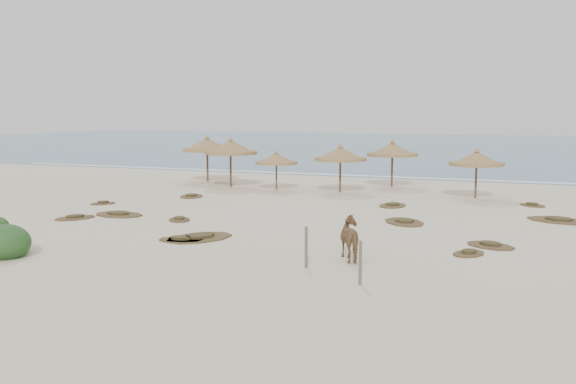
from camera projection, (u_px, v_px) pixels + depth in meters
name	position (u px, v px, depth m)	size (l,w,h in m)	color
ground	(250.00, 244.00, 23.29)	(160.00, 160.00, 0.00)	beige
ocean	(474.00, 146.00, 92.24)	(200.00, 100.00, 0.01)	#2C5984
foam_line	(402.00, 177.00, 47.20)	(70.00, 0.60, 0.01)	white
palapa_0	(207.00, 145.00, 44.24)	(4.42, 4.42, 3.22)	brown
palapa_1	(230.00, 148.00, 41.03)	(4.49, 4.49, 3.22)	brown
palapa_2	(276.00, 159.00, 39.55)	(3.26, 3.26, 2.44)	brown
palapa_3	(340.00, 155.00, 38.17)	(4.11, 4.11, 2.92)	brown
palapa_4	(392.00, 150.00, 41.05)	(4.28, 4.28, 3.04)	brown
palapa_5	(477.00, 159.00, 35.44)	(3.79, 3.79, 2.81)	brown
horse	(353.00, 239.00, 20.67)	(0.75, 1.65, 1.39)	olive
fence_post_near	(306.00, 247.00, 19.60)	(0.10, 0.10, 1.29)	brown
fence_post_far	(360.00, 263.00, 17.67)	(0.09, 0.09, 1.24)	brown
scrub_0	(75.00, 217.00, 28.85)	(1.83, 2.19, 0.16)	brown
scrub_1	(119.00, 214.00, 29.79)	(2.73, 1.97, 0.16)	brown
scrub_2	(179.00, 219.00, 28.35)	(1.59, 1.73, 0.16)	brown
scrub_3	(404.00, 222.00, 27.73)	(2.59, 2.87, 0.16)	brown
scrub_4	(490.00, 245.00, 22.81)	(2.20, 1.96, 0.16)	brown
scrub_5	(559.00, 220.00, 28.16)	(3.27, 2.75, 0.16)	brown
scrub_6	(191.00, 196.00, 36.29)	(1.79, 2.23, 0.16)	brown
scrub_7	(392.00, 205.00, 32.70)	(1.36, 2.06, 0.16)	brown
scrub_8	(103.00, 203.00, 33.45)	(1.42, 1.60, 0.16)	brown
scrub_9	(199.00, 237.00, 24.27)	(2.83, 3.28, 0.16)	brown
scrub_10	(532.00, 205.00, 32.76)	(1.77, 1.80, 0.16)	brown
scrub_11	(181.00, 239.00, 23.85)	(1.85, 1.30, 0.16)	brown
scrub_12	(469.00, 253.00, 21.52)	(1.37, 1.62, 0.16)	brown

